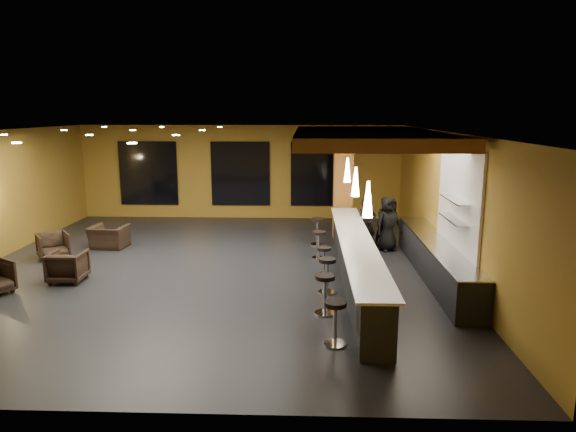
{
  "coord_description": "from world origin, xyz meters",
  "views": [
    {
      "loc": [
        2.46,
        -12.69,
        4.0
      ],
      "look_at": [
        2.0,
        0.5,
        1.3
      ],
      "focal_mm": 32.0,
      "sensor_mm": 36.0,
      "label": 1
    }
  ],
  "objects_px": {
    "bar_counter": "(356,262)",
    "bar_stool_2": "(327,271)",
    "pendant_0": "(368,199)",
    "bar_stool_0": "(335,317)",
    "staff_c": "(389,224)",
    "pendant_1": "(356,182)",
    "armchair_c": "(53,246)",
    "column": "(343,183)",
    "staff_b": "(386,222)",
    "prep_counter": "(435,260)",
    "bar_stool_1": "(325,289)",
    "staff_a": "(367,225)",
    "armchair_d": "(109,237)",
    "bar_stool_5": "(318,228)",
    "bar_stool_3": "(324,257)",
    "bar_stool_4": "(319,241)",
    "armchair_b": "(68,266)",
    "pendant_2": "(347,170)"
  },
  "relations": [
    {
      "from": "bar_counter",
      "to": "bar_stool_2",
      "type": "distance_m",
      "value": 1.0
    },
    {
      "from": "bar_counter",
      "to": "pendant_0",
      "type": "height_order",
      "value": "pendant_0"
    },
    {
      "from": "bar_stool_0",
      "to": "staff_c",
      "type": "bearing_deg",
      "value": 73.27
    },
    {
      "from": "pendant_1",
      "to": "bar_stool_2",
      "type": "height_order",
      "value": "pendant_1"
    },
    {
      "from": "armchair_c",
      "to": "bar_stool_2",
      "type": "relative_size",
      "value": 0.99
    },
    {
      "from": "column",
      "to": "staff_b",
      "type": "xyz_separation_m",
      "value": [
        1.23,
        -1.21,
        -1.0
      ]
    },
    {
      "from": "prep_counter",
      "to": "bar_stool_1",
      "type": "height_order",
      "value": "prep_counter"
    },
    {
      "from": "bar_counter",
      "to": "prep_counter",
      "type": "xyz_separation_m",
      "value": [
        2.0,
        0.5,
        -0.07
      ]
    },
    {
      "from": "staff_a",
      "to": "armchair_d",
      "type": "bearing_deg",
      "value": 163.83
    },
    {
      "from": "bar_stool_5",
      "to": "column",
      "type": "bearing_deg",
      "value": 53.76
    },
    {
      "from": "armchair_d",
      "to": "armchair_c",
      "type": "bearing_deg",
      "value": 51.67
    },
    {
      "from": "column",
      "to": "pendant_1",
      "type": "bearing_deg",
      "value": -90.0
    },
    {
      "from": "pendant_0",
      "to": "staff_c",
      "type": "bearing_deg",
      "value": 76.05
    },
    {
      "from": "bar_stool_1",
      "to": "bar_stool_3",
      "type": "bearing_deg",
      "value": 88.58
    },
    {
      "from": "pendant_1",
      "to": "armchair_d",
      "type": "xyz_separation_m",
      "value": [
        -7.04,
        2.44,
        -2.02
      ]
    },
    {
      "from": "staff_c",
      "to": "bar_stool_4",
      "type": "relative_size",
      "value": 2.08
    },
    {
      "from": "pendant_1",
      "to": "staff_a",
      "type": "height_order",
      "value": "pendant_1"
    },
    {
      "from": "bar_stool_0",
      "to": "pendant_1",
      "type": "bearing_deg",
      "value": 80.24
    },
    {
      "from": "prep_counter",
      "to": "staff_c",
      "type": "relative_size",
      "value": 3.78
    },
    {
      "from": "pendant_1",
      "to": "staff_a",
      "type": "xyz_separation_m",
      "value": [
        0.58,
        2.34,
        -1.57
      ]
    },
    {
      "from": "bar_counter",
      "to": "armchair_b",
      "type": "relative_size",
      "value": 9.88
    },
    {
      "from": "staff_c",
      "to": "bar_stool_1",
      "type": "relative_size",
      "value": 1.95
    },
    {
      "from": "staff_b",
      "to": "armchair_d",
      "type": "height_order",
      "value": "staff_b"
    },
    {
      "from": "staff_c",
      "to": "bar_stool_2",
      "type": "bearing_deg",
      "value": -140.09
    },
    {
      "from": "bar_counter",
      "to": "staff_c",
      "type": "relative_size",
      "value": 5.05
    },
    {
      "from": "column",
      "to": "bar_stool_3",
      "type": "bearing_deg",
      "value": -100.21
    },
    {
      "from": "bar_stool_2",
      "to": "bar_stool_3",
      "type": "height_order",
      "value": "bar_stool_2"
    },
    {
      "from": "bar_counter",
      "to": "armchair_b",
      "type": "xyz_separation_m",
      "value": [
        -6.86,
        -0.14,
        -0.13
      ]
    },
    {
      "from": "staff_b",
      "to": "staff_c",
      "type": "bearing_deg",
      "value": -109.93
    },
    {
      "from": "pendant_2",
      "to": "armchair_b",
      "type": "distance_m",
      "value": 7.8
    },
    {
      "from": "pendant_1",
      "to": "bar_stool_0",
      "type": "xyz_separation_m",
      "value": [
        -0.66,
        -3.84,
        -1.84
      ]
    },
    {
      "from": "prep_counter",
      "to": "armchair_d",
      "type": "distance_m",
      "value": 9.37
    },
    {
      "from": "bar_counter",
      "to": "pendant_1",
      "type": "height_order",
      "value": "pendant_1"
    },
    {
      "from": "armchair_c",
      "to": "bar_stool_4",
      "type": "height_order",
      "value": "bar_stool_4"
    },
    {
      "from": "armchair_b",
      "to": "prep_counter",
      "type": "bearing_deg",
      "value": -176.81
    },
    {
      "from": "bar_stool_0",
      "to": "pendant_2",
      "type": "bearing_deg",
      "value": 84.05
    },
    {
      "from": "bar_stool_0",
      "to": "bar_stool_2",
      "type": "bearing_deg",
      "value": 90.79
    },
    {
      "from": "prep_counter",
      "to": "staff_c",
      "type": "bearing_deg",
      "value": 107.74
    },
    {
      "from": "prep_counter",
      "to": "pendant_2",
      "type": "xyz_separation_m",
      "value": [
        -2.0,
        2.5,
        1.92
      ]
    },
    {
      "from": "bar_counter",
      "to": "armchair_c",
      "type": "distance_m",
      "value": 8.35
    },
    {
      "from": "bar_stool_4",
      "to": "bar_stool_1",
      "type": "bearing_deg",
      "value": -89.69
    },
    {
      "from": "bar_stool_3",
      "to": "bar_stool_4",
      "type": "xyz_separation_m",
      "value": [
        -0.08,
        1.48,
        0.03
      ]
    },
    {
      "from": "bar_counter",
      "to": "pendant_2",
      "type": "relative_size",
      "value": 11.43
    },
    {
      "from": "staff_b",
      "to": "armchair_d",
      "type": "relative_size",
      "value": 1.47
    },
    {
      "from": "staff_c",
      "to": "bar_stool_3",
      "type": "distance_m",
      "value": 3.09
    },
    {
      "from": "armchair_d",
      "to": "pendant_1",
      "type": "bearing_deg",
      "value": 166.35
    },
    {
      "from": "bar_stool_1",
      "to": "pendant_0",
      "type": "bearing_deg",
      "value": -3.57
    },
    {
      "from": "staff_a",
      "to": "armchair_c",
      "type": "relative_size",
      "value": 1.99
    },
    {
      "from": "column",
      "to": "bar_stool_0",
      "type": "relative_size",
      "value": 4.4
    },
    {
      "from": "staff_c",
      "to": "armchair_b",
      "type": "bearing_deg",
      "value": 178.48
    }
  ]
}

